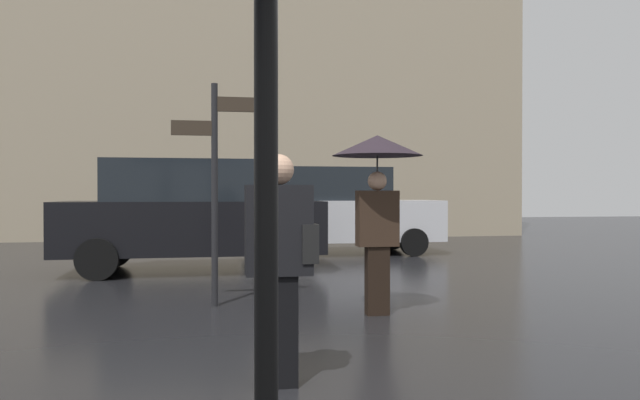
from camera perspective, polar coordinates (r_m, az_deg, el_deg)
The scene contains 6 objects.
pedestrian_with_umbrella at distance 7.01m, azimuth 5.35°, elevation 2.63°, with size 1.04×1.04×2.05m.
pedestrian_with_bag at distance 4.42m, azimuth -3.68°, elevation -5.11°, with size 0.51×0.24×1.67m.
parked_car_left at distance 14.00m, azimuth 1.72°, elevation -1.01°, with size 4.51×1.83×1.97m.
parked_car_right at distance 11.14m, azimuth -12.07°, elevation -1.36°, with size 4.55×2.01×1.97m.
street_signpost at distance 7.63m, azimuth -9.74°, elevation 2.71°, with size 1.08×0.08×2.74m.
building_block at distance 20.58m, azimuth -8.52°, elevation 17.73°, with size 18.97×2.26×14.89m, color gray.
Camera 1 is at (-0.65, -2.94, 1.39)m, focal length 34.37 mm.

